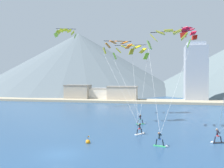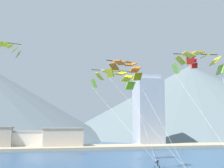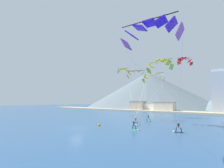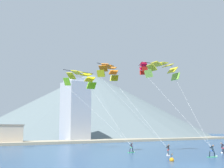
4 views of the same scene
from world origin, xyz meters
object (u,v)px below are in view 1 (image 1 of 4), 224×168
(parafoil_kite_far_left, at_px, (119,46))
(parafoil_kite_distant_high_outer, at_px, (66,32))
(kitesurfer_near_trail, at_px, (216,138))
(race_marker_buoy, at_px, (88,142))
(kitesurfer_mid_center, at_px, (161,142))
(parafoil_kite_mid_center, at_px, (169,37))
(kitesurfer_near_lead, at_px, (141,121))
(parafoil_kite_distant_low_drift, at_px, (189,32))
(parafoil_kite_near_lead, at_px, (131,50))
(kitesurfer_far_left, at_px, (141,131))

(parafoil_kite_far_left, height_order, parafoil_kite_distant_high_outer, parafoil_kite_distant_high_outer)
(kitesurfer_near_trail, height_order, race_marker_buoy, kitesurfer_near_trail)
(kitesurfer_near_trail, xyz_separation_m, kitesurfer_mid_center, (-6.54, -2.92, 0.01))
(parafoil_kite_mid_center, bearing_deg, kitesurfer_near_lead, 144.46)
(kitesurfer_near_trail, bearing_deg, race_marker_buoy, -168.40)
(parafoil_kite_mid_center, bearing_deg, parafoil_kite_far_left, 154.31)
(kitesurfer_near_lead, relative_size, kitesurfer_near_trail, 1.00)
(parafoil_kite_mid_center, relative_size, race_marker_buoy, 13.53)
(parafoil_kite_distant_high_outer, bearing_deg, parafoil_kite_mid_center, -41.29)
(parafoil_kite_mid_center, distance_m, parafoil_kite_distant_low_drift, 9.98)
(kitesurfer_near_lead, relative_size, race_marker_buoy, 1.75)
(parafoil_kite_near_lead, xyz_separation_m, parafoil_kite_distant_high_outer, (-18.08, 8.18, 5.94))
(parafoil_kite_mid_center, bearing_deg, kitesurfer_mid_center, -95.93)
(parafoil_kite_far_left, xyz_separation_m, parafoil_kite_distant_low_drift, (12.32, 4.85, 2.92))
(kitesurfer_near_lead, bearing_deg, race_marker_buoy, -111.79)
(race_marker_buoy, bearing_deg, parafoil_kite_far_left, 84.98)
(parafoil_kite_far_left, bearing_deg, kitesurfer_near_lead, -13.27)
(kitesurfer_near_trail, bearing_deg, parafoil_kite_far_left, 140.85)
(kitesurfer_mid_center, height_order, race_marker_buoy, kitesurfer_mid_center)
(parafoil_kite_mid_center, xyz_separation_m, parafoil_kite_distant_high_outer, (-25.65, 22.53, 5.57))
(parafoil_kite_distant_low_drift, bearing_deg, parafoil_kite_far_left, -158.50)
(parafoil_kite_far_left, bearing_deg, race_marker_buoy, -95.02)
(kitesurfer_near_lead, distance_m, parafoil_kite_far_left, 13.64)
(parafoil_kite_distant_high_outer, bearing_deg, kitesurfer_far_left, -51.06)
(kitesurfer_near_lead, height_order, kitesurfer_far_left, kitesurfer_near_lead)
(kitesurfer_near_lead, distance_m, parafoil_kite_distant_low_drift, 18.79)
(kitesurfer_far_left, height_order, parafoil_kite_distant_high_outer, parafoil_kite_distant_high_outer)
(kitesurfer_near_lead, xyz_separation_m, parafoil_kite_near_lead, (-3.22, 11.24, 13.24))
(kitesurfer_mid_center, distance_m, parafoil_kite_distant_low_drift, 25.30)
(parafoil_kite_far_left, bearing_deg, parafoil_kite_distant_low_drift, 21.50)
(parafoil_kite_near_lead, relative_size, parafoil_kite_distant_high_outer, 2.48)
(parafoil_kite_far_left, bearing_deg, kitesurfer_far_left, -61.53)
(kitesurfer_near_trail, height_order, parafoil_kite_near_lead, parafoil_kite_near_lead)
(kitesurfer_near_trail, bearing_deg, parafoil_kite_near_lead, 121.10)
(parafoil_kite_far_left, xyz_separation_m, parafoil_kite_distant_high_outer, (-17.17, 18.45, 6.22))
(kitesurfer_near_lead, height_order, parafoil_kite_distant_low_drift, parafoil_kite_distant_low_drift)
(kitesurfer_mid_center, distance_m, parafoil_kite_near_lead, 28.62)
(kitesurfer_far_left, distance_m, parafoil_kite_distant_high_outer, 39.62)
(kitesurfer_far_left, distance_m, race_marker_buoy, 8.41)
(parafoil_kite_near_lead, distance_m, parafoil_kite_distant_low_drift, 12.90)
(race_marker_buoy, bearing_deg, kitesurfer_near_lead, 68.21)
(kitesurfer_far_left, bearing_deg, kitesurfer_mid_center, -64.07)
(parafoil_kite_distant_low_drift, bearing_deg, kitesurfer_near_lead, -144.53)
(kitesurfer_mid_center, xyz_separation_m, parafoil_kite_distant_high_outer, (-24.60, 32.74, 19.11))
(kitesurfer_near_lead, bearing_deg, parafoil_kite_far_left, 166.73)
(parafoil_kite_distant_high_outer, height_order, race_marker_buoy, parafoil_kite_distant_high_outer)
(parafoil_kite_distant_high_outer, bearing_deg, kitesurfer_mid_center, -53.08)
(kitesurfer_far_left, height_order, parafoil_kite_far_left, parafoil_kite_far_left)
(kitesurfer_near_lead, height_order, race_marker_buoy, kitesurfer_near_lead)
(parafoil_kite_distant_low_drift, height_order, race_marker_buoy, parafoil_kite_distant_low_drift)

